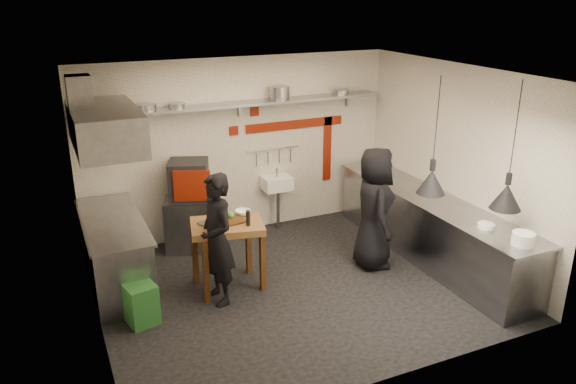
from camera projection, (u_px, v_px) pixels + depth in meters
name	position (u px, v px, depth m)	size (l,w,h in m)	color
floor	(296.00, 286.00, 7.51)	(5.00, 5.00, 0.00)	black
ceiling	(297.00, 75.00, 6.55)	(5.00, 5.00, 0.00)	beige
wall_back	(240.00, 147.00, 8.83)	(5.00, 0.04, 2.80)	silver
wall_front	(392.00, 256.00, 5.23)	(5.00, 0.04, 2.80)	silver
wall_left	(88.00, 220.00, 6.06)	(0.04, 4.20, 2.80)	silver
wall_right	(455.00, 164.00, 8.00)	(0.04, 4.20, 2.80)	silver
red_band_horiz	(295.00, 124.00, 9.08)	(1.70, 0.02, 0.14)	maroon
red_band_vert	(327.00, 149.00, 9.48)	(0.14, 0.02, 1.10)	maroon
red_tile_a	(255.00, 112.00, 8.72)	(0.14, 0.02, 0.14)	maroon
red_tile_b	(234.00, 131.00, 8.68)	(0.14, 0.02, 0.14)	maroon
back_shelf	(243.00, 104.00, 8.43)	(4.60, 0.34, 0.04)	gray
shelf_bracket_left	(111.00, 120.00, 7.85)	(0.04, 0.06, 0.24)	gray
shelf_bracket_mid	(239.00, 109.00, 8.59)	(0.04, 0.06, 0.24)	gray
shelf_bracket_right	(347.00, 99.00, 9.33)	(0.04, 0.06, 0.24)	gray
pan_far_left	(146.00, 107.00, 7.85)	(0.29, 0.29, 0.09)	gray
pan_mid_left	(176.00, 106.00, 8.02)	(0.24, 0.24, 0.07)	gray
stock_pot	(280.00, 93.00, 8.62)	(0.30, 0.30, 0.20)	gray
pan_right	(341.00, 92.00, 9.06)	(0.24, 0.24, 0.08)	gray
oven_stand	(191.00, 222.00, 8.54)	(0.73, 0.66, 0.80)	gray
combi_oven	(189.00, 180.00, 8.28)	(0.56, 0.52, 0.58)	black
oven_door	(192.00, 186.00, 8.03)	(0.53, 0.03, 0.46)	maroon
oven_glass	(192.00, 185.00, 8.05)	(0.32, 0.01, 0.34)	black
hand_sink	(277.00, 183.00, 9.10)	(0.46, 0.34, 0.22)	white
sink_tap	(277.00, 173.00, 9.04)	(0.03, 0.03, 0.14)	gray
sink_drain	(278.00, 209.00, 9.21)	(0.06, 0.06, 0.66)	gray
utensil_rail	(273.00, 149.00, 9.03)	(0.02, 0.02, 0.90)	gray
counter_right	(429.00, 229.00, 8.18)	(0.70, 3.80, 0.90)	gray
counter_right_top	(432.00, 199.00, 8.03)	(0.76, 3.90, 0.03)	gray
plate_stack	(523.00, 239.00, 6.53)	(0.26, 0.26, 0.15)	white
small_bowl_right	(486.00, 225.00, 7.03)	(0.22, 0.22, 0.05)	white
counter_left	(116.00, 254.00, 7.42)	(0.70, 1.90, 0.90)	gray
counter_left_top	(112.00, 221.00, 7.26)	(0.76, 2.00, 0.03)	gray
extractor_hood	(105.00, 128.00, 6.86)	(0.78, 1.60, 0.50)	gray
hood_duct	(80.00, 96.00, 6.62)	(0.28, 0.28, 0.50)	gray
green_bin	(141.00, 304.00, 6.61)	(0.33, 0.33, 0.50)	#225B25
prep_table	(228.00, 255.00, 7.35)	(0.92, 0.64, 0.92)	brown
cutting_board	(230.00, 221.00, 7.21)	(0.37, 0.26, 0.03)	#4B2A11
pepper_mill	(248.00, 218.00, 7.08)	(0.05, 0.05, 0.20)	black
lemon_a	(212.00, 227.00, 6.98)	(0.09, 0.09, 0.09)	#F4A126
lemon_b	(219.00, 229.00, 6.91)	(0.08, 0.08, 0.08)	#F4A126
veg_ball	(231.00, 216.00, 7.30)	(0.09, 0.09, 0.09)	#408832
steel_tray	(205.00, 223.00, 7.15)	(0.17, 0.11, 0.03)	gray
bowl	(243.00, 213.00, 7.44)	(0.21, 0.21, 0.07)	white
heat_lamp_near	(435.00, 137.00, 6.77)	(0.36, 0.36, 1.46)	black
heat_lamp_far	(513.00, 147.00, 6.50)	(0.37, 0.37, 1.55)	black
chef_left	(217.00, 240.00, 6.89)	(0.62, 0.40, 1.69)	black
chef_right	(374.00, 208.00, 7.82)	(0.85, 0.55, 1.74)	black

